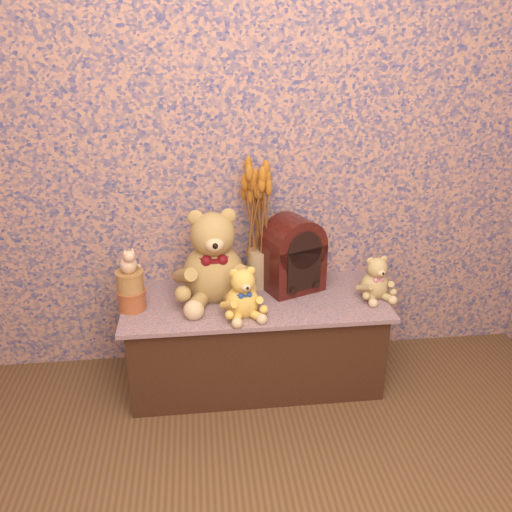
{
  "coord_description": "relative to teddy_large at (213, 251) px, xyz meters",
  "views": [
    {
      "loc": [
        -0.25,
        -1.0,
        1.6
      ],
      "look_at": [
        0.0,
        1.19,
        0.69
      ],
      "focal_mm": 37.24,
      "sensor_mm": 36.0,
      "label": 1
    }
  ],
  "objects": [
    {
      "name": "room_shell",
      "position": [
        0.19,
        -0.92,
        0.98
      ],
      "size": [
        3.1,
        3.05,
        2.65
      ],
      "color": "#3C437C",
      "rests_on": "ground"
    },
    {
      "name": "display_shelf",
      "position": [
        0.19,
        -0.05,
        -0.46
      ],
      "size": [
        1.23,
        0.55,
        0.45
      ],
      "primitive_type": "cube",
      "color": "navy",
      "rests_on": "ground"
    },
    {
      "name": "teddy_large",
      "position": [
        0.0,
        0.0,
        0.0
      ],
      "size": [
        0.4,
        0.46,
        0.47
      ],
      "primitive_type": null,
      "rotation": [
        0.0,
        0.0,
        0.05
      ],
      "color": "olive",
      "rests_on": "display_shelf"
    },
    {
      "name": "teddy_medium",
      "position": [
        0.12,
        -0.19,
        -0.11
      ],
      "size": [
        0.24,
        0.27,
        0.25
      ],
      "primitive_type": null,
      "rotation": [
        0.0,
        0.0,
        0.22
      ],
      "color": "gold",
      "rests_on": "display_shelf"
    },
    {
      "name": "teddy_small",
      "position": [
        0.76,
        -0.09,
        -0.12
      ],
      "size": [
        0.21,
        0.24,
        0.22
      ],
      "primitive_type": null,
      "rotation": [
        0.0,
        0.0,
        0.18
      ],
      "color": "tan",
      "rests_on": "display_shelf"
    },
    {
      "name": "cathedral_radio",
      "position": [
        0.39,
        0.05,
        -0.05
      ],
      "size": [
        0.32,
        0.28,
        0.37
      ],
      "primitive_type": null,
      "rotation": [
        0.0,
        0.0,
        0.39
      ],
      "color": "#38100A",
      "rests_on": "display_shelf"
    },
    {
      "name": "ceramic_vase",
      "position": [
        0.22,
        0.09,
        -0.14
      ],
      "size": [
        0.12,
        0.12,
        0.19
      ],
      "primitive_type": "cylinder",
      "rotation": [
        0.0,
        0.0,
        -0.06
      ],
      "color": "tan",
      "rests_on": "display_shelf"
    },
    {
      "name": "dried_stalks",
      "position": [
        0.22,
        0.09,
        0.17
      ],
      "size": [
        0.23,
        0.23,
        0.42
      ],
      "primitive_type": null,
      "rotation": [
        0.0,
        0.0,
        -0.02
      ],
      "color": "#B7671D",
      "rests_on": "ceramic_vase"
    },
    {
      "name": "biscuit_tin_lower",
      "position": [
        -0.38,
        -0.08,
        -0.19
      ],
      "size": [
        0.16,
        0.16,
        0.09
      ],
      "primitive_type": "cylinder",
      "rotation": [
        0.0,
        0.0,
        0.4
      ],
      "color": "#BC7937",
      "rests_on": "display_shelf"
    },
    {
      "name": "biscuit_tin_upper",
      "position": [
        -0.38,
        -0.08,
        -0.1
      ],
      "size": [
        0.12,
        0.12,
        0.09
      ],
      "primitive_type": "cylinder",
      "rotation": [
        0.0,
        0.0,
        0.0
      ],
      "color": "#D8B85E",
      "rests_on": "biscuit_tin_lower"
    },
    {
      "name": "cat_figurine",
      "position": [
        -0.38,
        -0.08,
        0.01
      ],
      "size": [
        0.12,
        0.13,
        0.13
      ],
      "primitive_type": null,
      "rotation": [
        0.0,
        0.0,
        0.35
      ],
      "color": "silver",
      "rests_on": "biscuit_tin_upper"
    }
  ]
}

